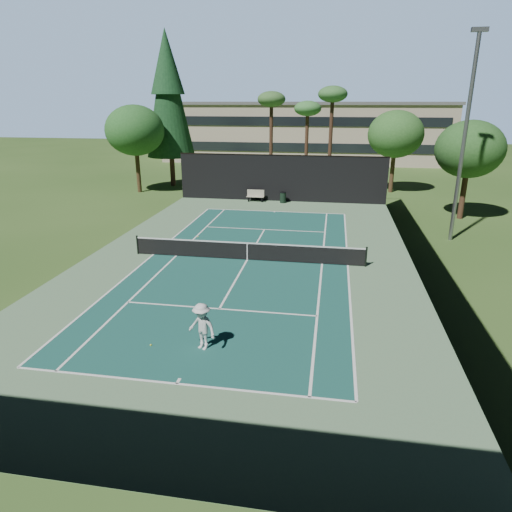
{
  "coord_description": "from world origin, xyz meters",
  "views": [
    {
      "loc": [
        4.45,
        -23.44,
        8.35
      ],
      "look_at": [
        1.0,
        -3.0,
        1.3
      ],
      "focal_mm": 32.0,
      "sensor_mm": 36.0,
      "label": 1
    }
  ],
  "objects": [
    {
      "name": "palm_c",
      "position": [
        4.0,
        23.0,
        8.6
      ],
      "size": [
        2.8,
        2.8,
        9.77
      ],
      "color": "#42291C",
      "rests_on": "ground"
    },
    {
      "name": "court_surface",
      "position": [
        0.0,
        0.0,
        0.01
      ],
      "size": [
        10.97,
        23.77,
        0.01
      ],
      "primitive_type": "cube",
      "color": "#184F47",
      "rests_on": "ground"
    },
    {
      "name": "apron_slab",
      "position": [
        0.0,
        0.0,
        0.01
      ],
      "size": [
        18.0,
        32.0,
        0.01
      ],
      "primitive_type": "cube",
      "color": "#5B815A",
      "rests_on": "ground"
    },
    {
      "name": "palm_a",
      "position": [
        -2.0,
        24.0,
        8.19
      ],
      "size": [
        2.8,
        2.8,
        9.32
      ],
      "color": "#432A1D",
      "rests_on": "ground"
    },
    {
      "name": "tennis_net",
      "position": [
        0.0,
        0.0,
        0.56
      ],
      "size": [
        12.9,
        0.1,
        1.1
      ],
      "color": "black",
      "rests_on": "ground"
    },
    {
      "name": "tennis_ball_b",
      "position": [
        -2.45,
        1.77,
        0.04
      ],
      "size": [
        0.07,
        0.07,
        0.07
      ],
      "primitive_type": "sphere",
      "color": "yellow",
      "rests_on": "ground"
    },
    {
      "name": "trash_bin",
      "position": [
        0.27,
        15.31,
        0.48
      ],
      "size": [
        0.56,
        0.56,
        0.95
      ],
      "color": "black",
      "rests_on": "ground"
    },
    {
      "name": "palm_b",
      "position": [
        1.5,
        26.0,
        7.36
      ],
      "size": [
        2.8,
        2.8,
        8.42
      ],
      "color": "#472C1E",
      "rests_on": "ground"
    },
    {
      "name": "tennis_ball_d",
      "position": [
        -3.97,
        3.86,
        0.04
      ],
      "size": [
        0.08,
        0.08,
        0.08
      ],
      "primitive_type": "sphere",
      "color": "#C1D430",
      "rests_on": "ground"
    },
    {
      "name": "light_pole",
      "position": [
        12.0,
        6.0,
        6.46
      ],
      "size": [
        0.9,
        0.25,
        12.22
      ],
      "color": "gray",
      "rests_on": "ground"
    },
    {
      "name": "ground",
      "position": [
        0.0,
        0.0,
        0.0
      ],
      "size": [
        160.0,
        160.0,
        0.0
      ],
      "primitive_type": "plane",
      "color": "#32531F",
      "rests_on": "ground"
    },
    {
      "name": "campus_building",
      "position": [
        0.0,
        45.98,
        4.21
      ],
      "size": [
        40.5,
        12.5,
        8.3
      ],
      "color": "#B5A38C",
      "rests_on": "ground"
    },
    {
      "name": "fence",
      "position": [
        0.0,
        0.06,
        2.01
      ],
      "size": [
        18.04,
        32.05,
        4.03
      ],
      "color": "black",
      "rests_on": "ground"
    },
    {
      "name": "decid_tree_b",
      "position": [
        14.0,
        12.0,
        5.08
      ],
      "size": [
        4.8,
        4.8,
        7.14
      ],
      "color": "#4D3121",
      "rests_on": "ground"
    },
    {
      "name": "park_bench",
      "position": [
        -2.17,
        15.46,
        0.55
      ],
      "size": [
        1.5,
        0.45,
        1.02
      ],
      "color": "#BFB59E",
      "rests_on": "ground"
    },
    {
      "name": "tennis_ball_c",
      "position": [
        2.51,
        2.64,
        0.03
      ],
      "size": [
        0.07,
        0.07,
        0.07
      ],
      "primitive_type": "sphere",
      "color": "yellow",
      "rests_on": "ground"
    },
    {
      "name": "court_lines",
      "position": [
        0.0,
        0.0,
        0.02
      ],
      "size": [
        11.07,
        23.87,
        0.01
      ],
      "color": "white",
      "rests_on": "ground"
    },
    {
      "name": "decid_tree_a",
      "position": [
        10.0,
        22.0,
        5.42
      ],
      "size": [
        5.12,
        5.12,
        7.62
      ],
      "color": "#4D3521",
      "rests_on": "ground"
    },
    {
      "name": "player",
      "position": [
        0.2,
        -9.64,
        0.87
      ],
      "size": [
        1.29,
        1.04,
        1.74
      ],
      "primitive_type": "imported",
      "rotation": [
        0.0,
        0.0,
        -0.41
      ],
      "color": "silver",
      "rests_on": "ground"
    },
    {
      "name": "decid_tree_c",
      "position": [
        -14.0,
        18.0,
        5.76
      ],
      "size": [
        5.44,
        5.44,
        8.09
      ],
      "color": "#4B3720",
      "rests_on": "ground"
    },
    {
      "name": "pine_tree",
      "position": [
        -12.0,
        22.0,
        9.55
      ],
      "size": [
        4.8,
        4.8,
        15.0
      ],
      "color": "#4F3022",
      "rests_on": "ground"
    },
    {
      "name": "tennis_ball_a",
      "position": [
        -1.69,
        -9.78,
        0.04
      ],
      "size": [
        0.07,
        0.07,
        0.07
      ],
      "primitive_type": "sphere",
      "color": "#C8D831",
      "rests_on": "ground"
    }
  ]
}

